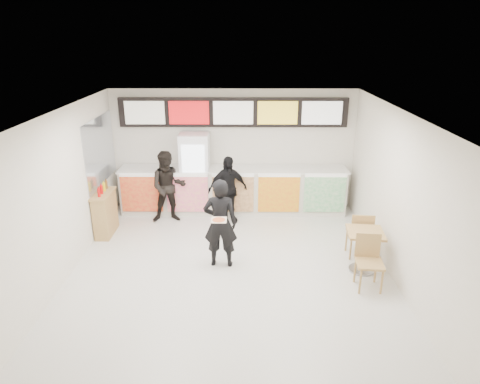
{
  "coord_description": "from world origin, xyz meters",
  "views": [
    {
      "loc": [
        0.24,
        -6.87,
        4.25
      ],
      "look_at": [
        0.18,
        1.2,
        1.23
      ],
      "focal_mm": 32.0,
      "sensor_mm": 36.0,
      "label": 1
    }
  ],
  "objects_px": {
    "drinks_fridge": "(195,174)",
    "condiment_ledge": "(105,213)",
    "customer_left": "(168,187)",
    "customer_mid": "(228,190)",
    "cafe_table": "(364,244)",
    "service_counter": "(233,190)",
    "customer_main": "(220,223)"
  },
  "relations": [
    {
      "from": "customer_main",
      "to": "condiment_ledge",
      "type": "distance_m",
      "value": 2.99
    },
    {
      "from": "customer_main",
      "to": "customer_mid",
      "type": "xyz_separation_m",
      "value": [
        0.07,
        2.04,
        -0.07
      ]
    },
    {
      "from": "cafe_table",
      "to": "service_counter",
      "type": "bearing_deg",
      "value": 136.86
    },
    {
      "from": "customer_main",
      "to": "condiment_ledge",
      "type": "bearing_deg",
      "value": -24.65
    },
    {
      "from": "customer_main",
      "to": "customer_left",
      "type": "relative_size",
      "value": 1.02
    },
    {
      "from": "service_counter",
      "to": "customer_left",
      "type": "relative_size",
      "value": 3.24
    },
    {
      "from": "customer_mid",
      "to": "cafe_table",
      "type": "distance_m",
      "value": 3.46
    },
    {
      "from": "customer_left",
      "to": "customer_mid",
      "type": "distance_m",
      "value": 1.39
    },
    {
      "from": "customer_main",
      "to": "condiment_ledge",
      "type": "xyz_separation_m",
      "value": [
        -2.63,
        1.36,
        -0.38
      ]
    },
    {
      "from": "customer_mid",
      "to": "condiment_ledge",
      "type": "height_order",
      "value": "customer_mid"
    },
    {
      "from": "customer_left",
      "to": "customer_mid",
      "type": "bearing_deg",
      "value": -9.26
    },
    {
      "from": "condiment_ledge",
      "to": "customer_main",
      "type": "bearing_deg",
      "value": -27.25
    },
    {
      "from": "service_counter",
      "to": "drinks_fridge",
      "type": "height_order",
      "value": "drinks_fridge"
    },
    {
      "from": "drinks_fridge",
      "to": "customer_mid",
      "type": "relative_size",
      "value": 1.24
    },
    {
      "from": "drinks_fridge",
      "to": "condiment_ledge",
      "type": "relative_size",
      "value": 1.73
    },
    {
      "from": "customer_mid",
      "to": "condiment_ledge",
      "type": "xyz_separation_m",
      "value": [
        -2.7,
        -0.68,
        -0.31
      ]
    },
    {
      "from": "cafe_table",
      "to": "customer_mid",
      "type": "bearing_deg",
      "value": 144.93
    },
    {
      "from": "drinks_fridge",
      "to": "cafe_table",
      "type": "relative_size",
      "value": 1.18
    },
    {
      "from": "customer_left",
      "to": "service_counter",
      "type": "bearing_deg",
      "value": 12.5
    },
    {
      "from": "condiment_ledge",
      "to": "service_counter",
      "type": "bearing_deg",
      "value": 24.36
    },
    {
      "from": "drinks_fridge",
      "to": "condiment_ledge",
      "type": "xyz_separation_m",
      "value": [
        -1.88,
        -1.29,
        -0.51
      ]
    },
    {
      "from": "drinks_fridge",
      "to": "cafe_table",
      "type": "xyz_separation_m",
      "value": [
        3.43,
        -2.85,
        -0.44
      ]
    },
    {
      "from": "service_counter",
      "to": "customer_mid",
      "type": "height_order",
      "value": "customer_mid"
    },
    {
      "from": "drinks_fridge",
      "to": "customer_main",
      "type": "xyz_separation_m",
      "value": [
        0.75,
        -2.65,
        -0.12
      ]
    },
    {
      "from": "customer_main",
      "to": "cafe_table",
      "type": "distance_m",
      "value": 2.71
    },
    {
      "from": "customer_main",
      "to": "cafe_table",
      "type": "relative_size",
      "value": 1.04
    },
    {
      "from": "service_counter",
      "to": "customer_left",
      "type": "xyz_separation_m",
      "value": [
        -1.51,
        -0.56,
        0.29
      ]
    },
    {
      "from": "customer_left",
      "to": "cafe_table",
      "type": "distance_m",
      "value": 4.62
    },
    {
      "from": "service_counter",
      "to": "condiment_ledge",
      "type": "height_order",
      "value": "condiment_ledge"
    },
    {
      "from": "service_counter",
      "to": "drinks_fridge",
      "type": "bearing_deg",
      "value": 179.01
    },
    {
      "from": "service_counter",
      "to": "cafe_table",
      "type": "distance_m",
      "value": 3.78
    },
    {
      "from": "customer_main",
      "to": "customer_mid",
      "type": "distance_m",
      "value": 2.04
    }
  ]
}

